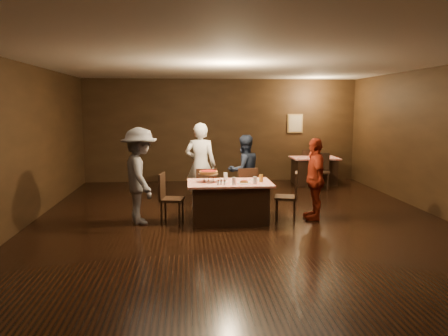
{
  "coord_description": "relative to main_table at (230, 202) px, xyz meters",
  "views": [
    {
      "loc": [
        -1.01,
        -7.86,
        2.2
      ],
      "look_at": [
        -0.3,
        0.62,
        1.0
      ],
      "focal_mm": 35.0,
      "sensor_mm": 36.0,
      "label": 1
    }
  ],
  "objects": [
    {
      "name": "chair_end_right",
      "position": [
        1.1,
        0.0,
        0.09
      ],
      "size": [
        0.51,
        0.51,
        0.95
      ],
      "primitive_type": "cube",
      "rotation": [
        0.0,
        0.0,
        -1.83
      ],
      "color": "black",
      "rests_on": "ground"
    },
    {
      "name": "napkin_center",
      "position": [
        0.3,
        0.0,
        0.39
      ],
      "size": [
        0.19,
        0.19,
        0.01
      ],
      "primitive_type": "cube",
      "rotation": [
        0.0,
        0.0,
        0.21
      ],
      "color": "white",
      "rests_on": "main_table"
    },
    {
      "name": "main_table",
      "position": [
        0.0,
        0.0,
        0.0
      ],
      "size": [
        1.6,
        1.0,
        0.77
      ],
      "primitive_type": "cube",
      "color": "#B51F0C",
      "rests_on": "ground"
    },
    {
      "name": "glass_front_left",
      "position": [
        0.05,
        -0.3,
        0.46
      ],
      "size": [
        0.08,
        0.08,
        0.14
      ],
      "primitive_type": "cylinder",
      "color": "silver",
      "rests_on": "main_table"
    },
    {
      "name": "chair_far_left",
      "position": [
        -0.4,
        0.75,
        0.09
      ],
      "size": [
        0.46,
        0.46,
        0.95
      ],
      "primitive_type": "cube",
      "rotation": [
        0.0,
        0.0,
        3.05
      ],
      "color": "black",
      "rests_on": "ground"
    },
    {
      "name": "back_table",
      "position": [
        2.8,
        3.88,
        0.0
      ],
      "size": [
        1.3,
        0.9,
        0.77
      ],
      "primitive_type": "cube",
      "color": "#BA130C",
      "rests_on": "ground"
    },
    {
      "name": "plate_with_slice",
      "position": [
        0.25,
        -0.18,
        0.41
      ],
      "size": [
        0.25,
        0.25,
        0.06
      ],
      "color": "white",
      "rests_on": "main_table"
    },
    {
      "name": "chair_back_near",
      "position": [
        2.8,
        3.18,
        0.09
      ],
      "size": [
        0.51,
        0.51,
        0.95
      ],
      "primitive_type": "cube",
      "rotation": [
        0.0,
        0.0,
        -0.26
      ],
      "color": "black",
      "rests_on": "ground"
    },
    {
      "name": "glass_back",
      "position": [
        -0.05,
        0.3,
        0.46
      ],
      "size": [
        0.08,
        0.08,
        0.14
      ],
      "primitive_type": "cylinder",
      "color": "silver",
      "rests_on": "main_table"
    },
    {
      "name": "diner_navy_hoodie",
      "position": [
        0.45,
        1.28,
        0.41
      ],
      "size": [
        0.94,
        0.85,
        1.59
      ],
      "primitive_type": "imported",
      "rotation": [
        0.0,
        0.0,
        3.53
      ],
      "color": "#182033",
      "rests_on": "ground"
    },
    {
      "name": "diner_grey_knit",
      "position": [
        -1.69,
        0.02,
        0.52
      ],
      "size": [
        1.01,
        1.33,
        1.82
      ],
      "primitive_type": "imported",
      "rotation": [
        0.0,
        0.0,
        1.89
      ],
      "color": "slate",
      "rests_on": "ground"
    },
    {
      "name": "pizza_stand",
      "position": [
        -0.4,
        0.05,
        0.57
      ],
      "size": [
        0.38,
        0.38,
        0.22
      ],
      "color": "black",
      "rests_on": "main_table"
    },
    {
      "name": "room",
      "position": [
        0.22,
        -0.31,
        1.75
      ],
      "size": [
        10.0,
        10.04,
        3.02
      ],
      "color": "black",
      "rests_on": "ground"
    },
    {
      "name": "plate_empty",
      "position": [
        0.55,
        0.15,
        0.39
      ],
      "size": [
        0.25,
        0.25,
        0.01
      ],
      "primitive_type": "cylinder",
      "color": "white",
      "rests_on": "main_table"
    },
    {
      "name": "glass_front_right",
      "position": [
        0.45,
        -0.25,
        0.46
      ],
      "size": [
        0.08,
        0.08,
        0.14
      ],
      "primitive_type": "cylinder",
      "color": "silver",
      "rests_on": "main_table"
    },
    {
      "name": "napkin_left",
      "position": [
        -0.15,
        -0.05,
        0.39
      ],
      "size": [
        0.21,
        0.21,
        0.01
      ],
      "primitive_type": "cube",
      "rotation": [
        0.0,
        0.0,
        -0.35
      ],
      "color": "white",
      "rests_on": "main_table"
    },
    {
      "name": "chair_end_left",
      "position": [
        -1.1,
        0.0,
        0.09
      ],
      "size": [
        0.49,
        0.49,
        0.95
      ],
      "primitive_type": "cube",
      "rotation": [
        0.0,
        0.0,
        1.39
      ],
      "color": "black",
      "rests_on": "ground"
    },
    {
      "name": "chair_far_right",
      "position": [
        0.4,
        0.75,
        0.09
      ],
      "size": [
        0.49,
        0.49,
        0.95
      ],
      "primitive_type": "cube",
      "rotation": [
        0.0,
        0.0,
        3.33
      ],
      "color": "black",
      "rests_on": "ground"
    },
    {
      "name": "glass_amber",
      "position": [
        0.6,
        -0.05,
        0.46
      ],
      "size": [
        0.08,
        0.08,
        0.14
      ],
      "primitive_type": "cylinder",
      "color": "#BF7F26",
      "rests_on": "main_table"
    },
    {
      "name": "diner_white_jacket",
      "position": [
        -0.51,
        1.29,
        0.54
      ],
      "size": [
        0.76,
        0.58,
        1.86
      ],
      "primitive_type": "imported",
      "rotation": [
        0.0,
        0.0,
        2.92
      ],
      "color": "white",
      "rests_on": "ground"
    },
    {
      "name": "chair_back_far",
      "position": [
        2.8,
        4.48,
        0.09
      ],
      "size": [
        0.47,
        0.47,
        0.95
      ],
      "primitive_type": "cube",
      "rotation": [
        0.0,
        0.0,
        3.01
      ],
      "color": "black",
      "rests_on": "ground"
    },
    {
      "name": "diner_red_shirt",
      "position": [
        1.68,
        0.05,
        0.42
      ],
      "size": [
        0.45,
        0.96,
        1.6
      ],
      "primitive_type": "imported",
      "rotation": [
        0.0,
        0.0,
        -1.63
      ],
      "color": "maroon",
      "rests_on": "ground"
    },
    {
      "name": "condiments",
      "position": [
        -0.18,
        -0.28,
        0.43
      ],
      "size": [
        0.17,
        0.1,
        0.09
      ],
      "color": "silver",
      "rests_on": "main_table"
    }
  ]
}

